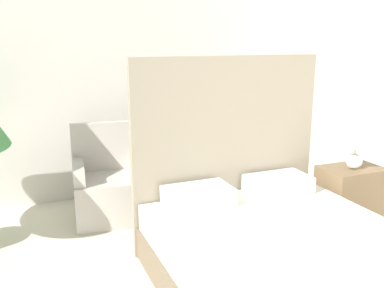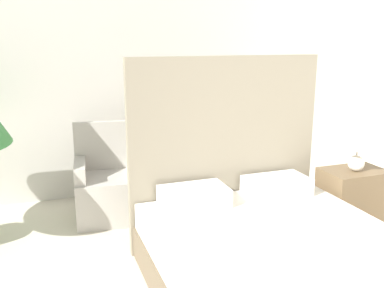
{
  "view_description": "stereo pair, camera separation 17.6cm",
  "coord_description": "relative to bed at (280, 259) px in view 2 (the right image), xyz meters",
  "views": [
    {
      "loc": [
        -1.42,
        -0.83,
        1.67
      ],
      "look_at": [
        -0.02,
        2.56,
        0.75
      ],
      "focal_mm": 40.0,
      "sensor_mm": 36.0,
      "label": 1
    },
    {
      "loc": [
        -1.25,
        -0.9,
        1.67
      ],
      "look_at": [
        -0.02,
        2.56,
        0.75
      ],
      "focal_mm": 40.0,
      "sensor_mm": 36.0,
      "label": 2
    }
  ],
  "objects": [
    {
      "name": "bed",
      "position": [
        0.0,
        0.0,
        0.0
      ],
      "size": [
        1.6,
        2.03,
        1.54
      ],
      "color": "brown",
      "rests_on": "ground_plane"
    },
    {
      "name": "side_table",
      "position": [
        -0.29,
        1.72,
        -0.07
      ],
      "size": [
        0.29,
        0.29,
        0.42
      ],
      "color": "gold",
      "rests_on": "ground_plane"
    },
    {
      "name": "wall_back",
      "position": [
        -0.12,
        2.37,
        1.17
      ],
      "size": [
        10.0,
        0.06,
        2.9
      ],
      "color": "silver",
      "rests_on": "ground_plane"
    },
    {
      "name": "table_lamp",
      "position": [
        1.1,
        0.64,
        0.57
      ],
      "size": [
        0.3,
        0.3,
        0.42
      ],
      "color": "white",
      "rests_on": "nightstand"
    },
    {
      "name": "armchair_near_window_left",
      "position": [
        -0.81,
        1.7,
        -0.01
      ],
      "size": [
        0.72,
        0.63,
        0.89
      ],
      "rotation": [
        0.0,
        0.0,
        -0.11
      ],
      "color": "#B7B2A8",
      "rests_on": "ground_plane"
    },
    {
      "name": "armchair_near_window_right",
      "position": [
        0.24,
        1.7,
        -0.01
      ],
      "size": [
        0.71,
        0.62,
        0.89
      ],
      "rotation": [
        0.0,
        0.0,
        -0.09
      ],
      "color": "#B7B2A8",
      "rests_on": "ground_plane"
    },
    {
      "name": "nightstand",
      "position": [
        1.11,
        0.66,
        0.0
      ],
      "size": [
        0.54,
        0.37,
        0.57
      ],
      "color": "brown",
      "rests_on": "ground_plane"
    }
  ]
}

